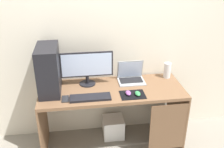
% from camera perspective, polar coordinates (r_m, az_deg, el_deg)
% --- Properties ---
extents(ground_plane, '(8.00, 8.00, 0.00)m').
position_cam_1_polar(ground_plane, '(3.26, 0.00, -14.94)').
color(ground_plane, gray).
extents(wall_back, '(4.00, 0.05, 2.60)m').
position_cam_1_polar(wall_back, '(2.94, -0.91, 9.40)').
color(wall_back, beige).
rests_on(wall_back, ground_plane).
extents(desk, '(1.57, 0.61, 0.75)m').
position_cam_1_polar(desk, '(2.90, 0.43, -5.88)').
color(desk, brown).
rests_on(desk, ground_plane).
extents(pc_tower, '(0.22, 0.42, 0.50)m').
position_cam_1_polar(pc_tower, '(2.76, -13.76, 0.92)').
color(pc_tower, black).
rests_on(pc_tower, desk).
extents(monitor, '(0.58, 0.18, 0.39)m').
position_cam_1_polar(monitor, '(2.85, -5.55, 1.53)').
color(monitor, black).
rests_on(monitor, desk).
extents(laptop, '(0.30, 0.23, 0.23)m').
position_cam_1_polar(laptop, '(3.00, 4.18, -0.64)').
color(laptop, '#9EA3A8').
rests_on(laptop, desk).
extents(speaker, '(0.08, 0.08, 0.18)m').
position_cam_1_polar(speaker, '(3.12, 12.06, 0.81)').
color(speaker, silver).
rests_on(speaker, desk).
extents(keyboard, '(0.42, 0.14, 0.02)m').
position_cam_1_polar(keyboard, '(2.66, -4.79, -5.18)').
color(keyboard, black).
rests_on(keyboard, desk).
extents(mousepad, '(0.26, 0.20, 0.00)m').
position_cam_1_polar(mousepad, '(2.73, 4.56, -4.58)').
color(mousepad, black).
rests_on(mousepad, desk).
extents(mouse_left, '(0.06, 0.10, 0.03)m').
position_cam_1_polar(mouse_left, '(2.72, 3.60, -4.19)').
color(mouse_left, '#8C4C99').
rests_on(mouse_left, mousepad).
extents(mouse_right, '(0.06, 0.10, 0.03)m').
position_cam_1_polar(mouse_right, '(2.71, 5.67, -4.30)').
color(mouse_right, '#338C4C').
rests_on(mouse_right, mousepad).
extents(cell_phone, '(0.07, 0.13, 0.01)m').
position_cam_1_polar(cell_phone, '(2.68, -10.26, -5.42)').
color(cell_phone, '#232326').
rests_on(cell_phone, desk).
extents(subwoofer, '(0.25, 0.25, 0.25)m').
position_cam_1_polar(subwoofer, '(3.30, 0.26, -11.58)').
color(subwoofer, white).
rests_on(subwoofer, ground_plane).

